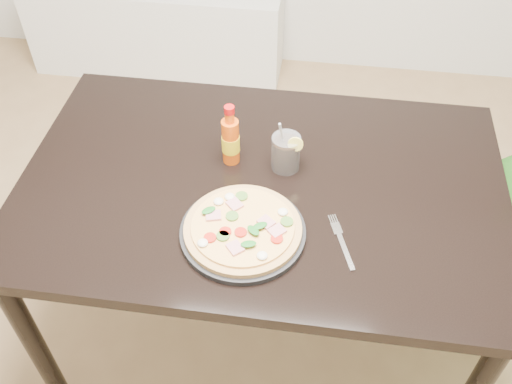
# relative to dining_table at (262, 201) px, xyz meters

# --- Properties ---
(dining_table) EXTENTS (1.40, 0.90, 0.75)m
(dining_table) POSITION_rel_dining_table_xyz_m (0.00, 0.00, 0.00)
(dining_table) COLOR black
(dining_table) RESTS_ON ground
(plate) EXTENTS (0.33, 0.33, 0.02)m
(plate) POSITION_rel_dining_table_xyz_m (-0.02, -0.20, 0.09)
(plate) COLOR black
(plate) RESTS_ON dining_table
(pizza) EXTENTS (0.31, 0.31, 0.03)m
(pizza) POSITION_rel_dining_table_xyz_m (-0.02, -0.20, 0.11)
(pizza) COLOR tan
(pizza) RESTS_ON plate
(hot_sauce_bottle) EXTENTS (0.07, 0.07, 0.20)m
(hot_sauce_bottle) POSITION_rel_dining_table_xyz_m (-0.10, 0.08, 0.16)
(hot_sauce_bottle) COLOR #E2520D
(hot_sauce_bottle) RESTS_ON dining_table
(cola_cup) EXTENTS (0.09, 0.08, 0.17)m
(cola_cup) POSITION_rel_dining_table_xyz_m (0.06, 0.07, 0.14)
(cola_cup) COLOR black
(cola_cup) RESTS_ON dining_table
(fork) EXTENTS (0.08, 0.18, 0.00)m
(fork) POSITION_rel_dining_table_xyz_m (0.23, -0.19, 0.09)
(fork) COLOR silver
(fork) RESTS_ON dining_table
(media_console) EXTENTS (1.40, 0.34, 0.50)m
(media_console) POSITION_rel_dining_table_xyz_m (-0.81, 1.61, -0.42)
(media_console) COLOR white
(media_console) RESTS_ON ground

